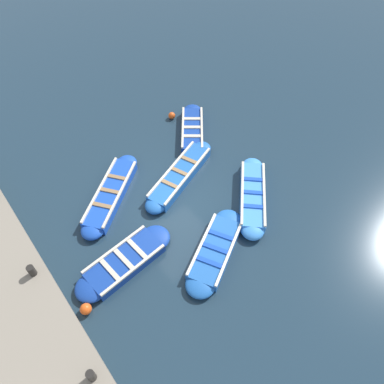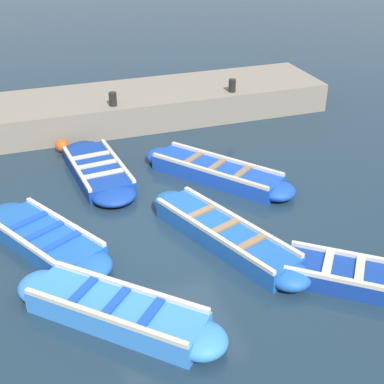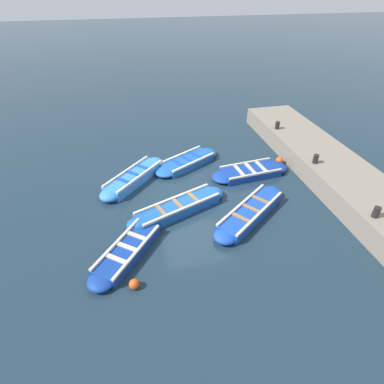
{
  "view_description": "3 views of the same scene",
  "coord_description": "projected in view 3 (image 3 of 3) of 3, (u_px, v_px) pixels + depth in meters",
  "views": [
    {
      "loc": [
        4.34,
        6.3,
        10.14
      ],
      "look_at": [
        -0.49,
        0.16,
        0.36
      ],
      "focal_mm": 35.0,
      "sensor_mm": 36.0,
      "label": 1
    },
    {
      "loc": [
        -8.1,
        2.36,
        5.62
      ],
      "look_at": [
        0.55,
        -0.64,
        0.43
      ],
      "focal_mm": 50.0,
      "sensor_mm": 36.0,
      "label": 2
    },
    {
      "loc": [
        -2.04,
        -8.81,
        6.7
      ],
      "look_at": [
        -0.13,
        -0.42,
        0.49
      ],
      "focal_mm": 28.0,
      "sensor_mm": 36.0,
      "label": 3
    }
  ],
  "objects": [
    {
      "name": "buoy_orange_near",
      "position": [
        279.0,
        160.0,
        13.07
      ],
      "size": [
        0.32,
        0.32,
        0.32
      ],
      "primitive_type": "sphere",
      "color": "#E05119",
      "rests_on": "ground"
    },
    {
      "name": "boat_drifting",
      "position": [
        134.0,
        178.0,
        11.91
      ],
      "size": [
        2.95,
        3.03,
        0.44
      ],
      "color": "#3884E0",
      "rests_on": "ground"
    },
    {
      "name": "boat_stern_in",
      "position": [
        250.0,
        212.0,
        10.19
      ],
      "size": [
        3.43,
        2.85,
        0.4
      ],
      "color": "#1947B7",
      "rests_on": "ground"
    },
    {
      "name": "boat_end_of_row",
      "position": [
        187.0,
        162.0,
        13.0
      ],
      "size": [
        3.29,
        2.36,
        0.36
      ],
      "color": "#1E59AD",
      "rests_on": "ground"
    },
    {
      "name": "boat_broadside",
      "position": [
        128.0,
        251.0,
        8.79
      ],
      "size": [
        2.54,
        2.93,
        0.36
      ],
      "color": "navy",
      "rests_on": "ground"
    },
    {
      "name": "bollard_mid_north",
      "position": [
        316.0,
        159.0,
        11.57
      ],
      "size": [
        0.2,
        0.2,
        0.35
      ],
      "primitive_type": "cylinder",
      "color": "black",
      "rests_on": "quay_wall"
    },
    {
      "name": "boat_near_quay",
      "position": [
        178.0,
        208.0,
        10.37
      ],
      "size": [
        3.8,
        2.04,
        0.42
      ],
      "color": "#1E59AD",
      "rests_on": "ground"
    },
    {
      "name": "quay_wall",
      "position": [
        331.0,
        169.0,
        12.05
      ],
      "size": [
        2.41,
        12.26,
        0.79
      ],
      "color": "gray",
      "rests_on": "ground"
    },
    {
      "name": "buoy_yellow_far",
      "position": [
        134.0,
        284.0,
        7.85
      ],
      "size": [
        0.28,
        0.28,
        0.28
      ],
      "primitive_type": "sphere",
      "color": "#E05119",
      "rests_on": "ground"
    },
    {
      "name": "bollard_north",
      "position": [
        376.0,
        212.0,
        8.95
      ],
      "size": [
        0.2,
        0.2,
        0.35
      ],
      "primitive_type": "cylinder",
      "color": "black",
      "rests_on": "quay_wall"
    },
    {
      "name": "boat_bow_out",
      "position": [
        250.0,
        172.0,
        12.33
      ],
      "size": [
        3.4,
        1.26,
        0.36
      ],
      "color": "navy",
      "rests_on": "ground"
    },
    {
      "name": "ground_plane",
      "position": [
        193.0,
        196.0,
        11.25
      ],
      "size": [
        120.0,
        120.0,
        0.0
      ],
      "primitive_type": "plane",
      "color": "#1C303F"
    },
    {
      "name": "bollard_mid_south",
      "position": [
        277.0,
        125.0,
        14.18
      ],
      "size": [
        0.2,
        0.2,
        0.35
      ],
      "primitive_type": "cylinder",
      "color": "black",
      "rests_on": "quay_wall"
    }
  ]
}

